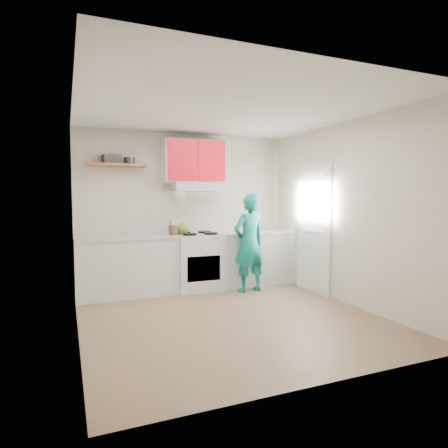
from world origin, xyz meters
name	(u,v)px	position (x,y,z in m)	size (l,w,h in m)	color
floor	(230,317)	(0.00, 0.00, 0.00)	(3.80, 3.80, 0.00)	brown
ceiling	(230,109)	(0.00, 0.00, 2.60)	(3.60, 3.80, 0.04)	white
back_wall	(186,210)	(0.00, 1.90, 1.30)	(3.60, 0.04, 2.60)	beige
front_wall	(325,226)	(0.00, -1.90, 1.30)	(3.60, 0.04, 2.60)	beige
left_wall	(75,218)	(-1.80, 0.00, 1.30)	(0.04, 3.80, 2.60)	beige
right_wall	(345,213)	(1.80, 0.00, 1.30)	(0.04, 3.80, 2.60)	beige
door	(314,228)	(1.78, 0.70, 1.02)	(0.05, 0.85, 2.05)	white
door_glass	(313,202)	(1.75, 0.70, 1.45)	(0.01, 0.55, 0.95)	white
counter_left	(127,267)	(-1.04, 1.60, 0.45)	(1.52, 0.60, 0.90)	silver
counter_right	(253,258)	(1.14, 1.60, 0.45)	(1.32, 0.60, 0.90)	silver
stove	(197,262)	(0.10, 1.57, 0.46)	(0.76, 0.65, 0.92)	white
range_hood	(195,187)	(0.10, 1.68, 1.70)	(0.76, 0.44, 0.15)	silver
upper_cabinets	(194,161)	(0.10, 1.73, 2.12)	(1.02, 0.33, 0.70)	red
shelf	(116,165)	(-1.15, 1.75, 2.02)	(0.90, 0.30, 0.04)	brown
books	(112,159)	(-1.22, 1.76, 2.11)	(0.27, 0.19, 0.14)	#363031
tin	(129,161)	(-0.95, 1.78, 2.09)	(0.18, 0.18, 0.11)	#333D4C
kettle	(182,228)	(-0.13, 1.65, 1.01)	(0.22, 0.22, 0.19)	olive
crock	(173,231)	(-0.31, 1.56, 0.99)	(0.14, 0.14, 0.17)	#4A3220
cutting_board	(245,233)	(0.96, 1.55, 0.91)	(0.32, 0.24, 0.02)	olive
silicone_mat	(279,232)	(1.64, 1.56, 0.90)	(0.28, 0.23, 0.01)	red
person	(249,243)	(0.82, 1.11, 0.79)	(0.58, 0.38, 1.58)	#0D7D72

